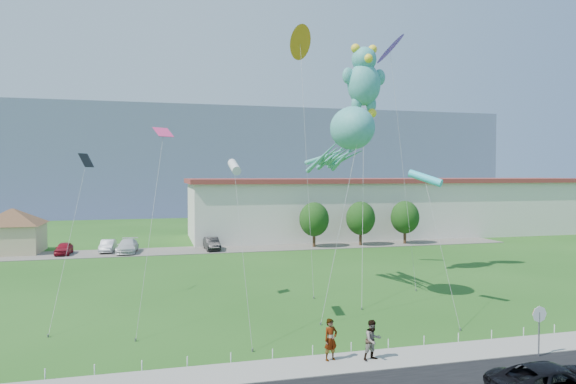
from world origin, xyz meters
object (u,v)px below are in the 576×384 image
(warehouse, at_px, (398,206))
(parked_car_white, at_px, (127,246))
(pavilion, at_px, (12,226))
(suv, at_px, (557,383))
(pedestrian_right, at_px, (373,340))
(parked_car_red, at_px, (64,248))
(parked_car_silver, at_px, (108,246))
(teddy_bear_kite, at_px, (364,79))
(octopus_kite, at_px, (346,140))
(pedestrian_left, at_px, (331,339))
(stop_sign, at_px, (539,319))
(parked_car_black, at_px, (212,244))

(warehouse, distance_m, parked_car_white, 38.82)
(pavilion, xyz_separation_m, parked_car_white, (12.43, -3.17, -2.23))
(suv, height_order, parked_car_white, parked_car_white)
(pedestrian_right, xyz_separation_m, parked_car_red, (-19.73, 38.02, -0.33))
(parked_car_silver, height_order, parked_car_white, parked_car_white)
(pavilion, relative_size, pedestrian_right, 4.88)
(suv, distance_m, pedestrian_right, 7.72)
(pedestrian_right, relative_size, teddy_bear_kite, 0.10)
(warehouse, height_order, octopus_kite, octopus_kite)
(suv, height_order, pedestrian_right, pedestrian_right)
(pedestrian_left, bearing_deg, parked_car_white, 90.70)
(pavilion, xyz_separation_m, suv, (30.60, -46.57, -2.25))
(pedestrian_right, xyz_separation_m, parked_car_white, (-13.07, 37.61, -0.25))
(stop_sign, bearing_deg, pedestrian_left, 169.36)
(warehouse, height_order, parked_car_silver, warehouse)
(parked_car_black, bearing_deg, teddy_bear_kite, -63.51)
(warehouse, height_order, pedestrian_right, warehouse)
(suv, height_order, parked_car_black, suv)
(stop_sign, height_order, parked_car_silver, stop_sign)
(suv, bearing_deg, parked_car_silver, 28.48)
(pavilion, xyz_separation_m, parked_car_black, (21.79, -3.34, -2.25))
(suv, relative_size, teddy_bear_kite, 0.26)
(octopus_kite, bearing_deg, teddy_bear_kite, 57.89)
(parked_car_red, height_order, parked_car_silver, parked_car_silver)
(pedestrian_right, distance_m, parked_car_white, 39.82)
(stop_sign, relative_size, suv, 0.48)
(pavilion, height_order, teddy_bear_kite, teddy_bear_kite)
(warehouse, relative_size, pedestrian_right, 32.36)
(warehouse, xyz_separation_m, parked_car_red, (-44.24, -8.76, -3.41))
(warehouse, xyz_separation_m, parked_car_silver, (-39.76, -8.02, -3.39))
(warehouse, xyz_separation_m, octopus_kite, (-21.51, -35.15, 7.07))
(suv, height_order, parked_car_red, suv)
(parked_car_white, distance_m, octopus_kite, 32.26)
(pedestrian_right, relative_size, parked_car_red, 0.49)
(pedestrian_right, distance_m, parked_car_red, 42.84)
(pedestrian_left, bearing_deg, pavilion, 104.31)
(pavilion, height_order, pedestrian_left, pavilion)
(parked_car_black, xyz_separation_m, octopus_kite, (6.70, -25.81, 10.42))
(parked_car_silver, bearing_deg, pavilion, 172.37)
(parked_car_silver, relative_size, parked_car_white, 0.81)
(warehouse, height_order, parked_car_red, warehouse)
(stop_sign, distance_m, parked_car_white, 44.37)
(parked_car_red, bearing_deg, parked_car_black, -1.01)
(parked_car_black, distance_m, teddy_bear_kite, 27.31)
(teddy_bear_kite, bearing_deg, parked_car_white, 135.92)
(warehouse, distance_m, suv, 56.14)
(pavilion, height_order, stop_sign, pavilion)
(parked_car_red, relative_size, parked_car_black, 0.88)
(parked_car_red, bearing_deg, parked_car_white, -2.47)
(pedestrian_left, relative_size, parked_car_black, 0.45)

